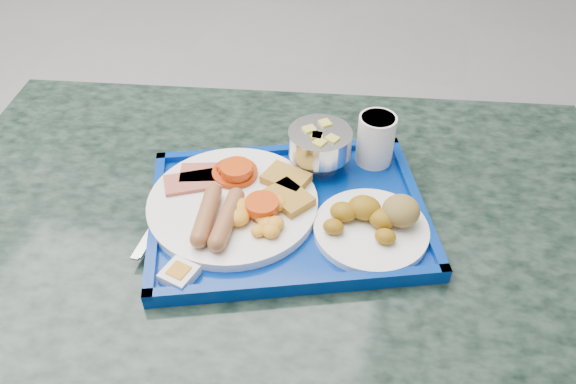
# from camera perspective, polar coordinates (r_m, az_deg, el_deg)

# --- Properties ---
(floor) EXTENTS (6.00, 6.00, 0.00)m
(floor) POSITION_cam_1_polar(r_m,az_deg,el_deg) (2.01, -24.35, -4.73)
(floor) COLOR gray
(floor) RESTS_ON ground
(table) EXTENTS (1.26, 0.95, 0.72)m
(table) POSITION_cam_1_polar(r_m,az_deg,el_deg) (1.03, -1.29, -10.13)
(table) COLOR slate
(table) RESTS_ON floor
(tray) EXTENTS (0.51, 0.45, 0.03)m
(tray) POSITION_cam_1_polar(r_m,az_deg,el_deg) (0.89, 0.00, -2.18)
(tray) COLOR navy
(tray) RESTS_ON table
(main_plate) EXTENTS (0.27, 0.27, 0.04)m
(main_plate) POSITION_cam_1_polar(r_m,az_deg,el_deg) (0.89, -5.22, -0.97)
(main_plate) COLOR white
(main_plate) RESTS_ON tray
(bread_plate) EXTENTS (0.17, 0.17, 0.06)m
(bread_plate) POSITION_cam_1_polar(r_m,az_deg,el_deg) (0.86, 8.82, -3.02)
(bread_plate) COLOR white
(bread_plate) RESTS_ON tray
(fruit_bowl) EXTENTS (0.11, 0.11, 0.07)m
(fruit_bowl) POSITION_cam_1_polar(r_m,az_deg,el_deg) (0.94, 3.25, 4.96)
(fruit_bowl) COLOR #BABABC
(fruit_bowl) RESTS_ON tray
(juice_cup) EXTENTS (0.06, 0.06, 0.09)m
(juice_cup) POSITION_cam_1_polar(r_m,az_deg,el_deg) (0.97, 8.91, 5.45)
(juice_cup) COLOR white
(juice_cup) RESTS_ON tray
(spoon) EXTENTS (0.03, 0.18, 0.01)m
(spoon) POSITION_cam_1_polar(r_m,az_deg,el_deg) (0.92, -11.51, -0.53)
(spoon) COLOR #BABABC
(spoon) RESTS_ON tray
(knife) EXTENTS (0.01, 0.17, 0.00)m
(knife) POSITION_cam_1_polar(r_m,az_deg,el_deg) (0.90, -12.96, -2.66)
(knife) COLOR #BABABC
(knife) RESTS_ON tray
(jam_packet) EXTENTS (0.05, 0.05, 0.02)m
(jam_packet) POSITION_cam_1_polar(r_m,az_deg,el_deg) (0.80, -10.99, -8.18)
(jam_packet) COLOR white
(jam_packet) RESTS_ON tray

